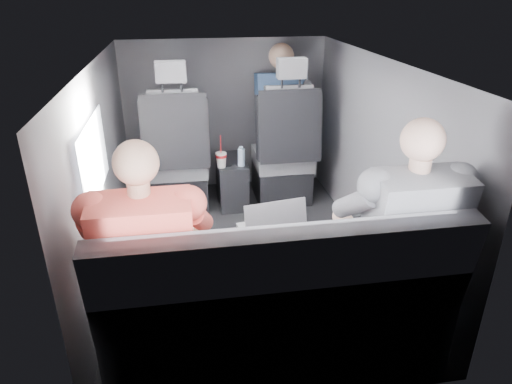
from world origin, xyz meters
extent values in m
plane|color=black|center=(0.00, 0.00, 0.00)|extent=(2.60, 2.60, 0.00)
plane|color=#B2B2AD|center=(0.00, 0.00, 1.35)|extent=(2.60, 2.60, 0.00)
cube|color=#56565B|center=(-0.90, 0.00, 0.68)|extent=(0.02, 2.60, 1.35)
cube|color=#56565B|center=(0.90, 0.00, 0.68)|extent=(0.02, 2.60, 1.35)
cube|color=#56565B|center=(0.00, 1.30, 0.68)|extent=(1.80, 0.02, 1.35)
cube|color=#56565B|center=(0.00, -1.30, 0.68)|extent=(1.80, 0.02, 1.35)
cube|color=white|center=(-0.88, -0.30, 0.90)|extent=(0.02, 0.75, 0.42)
cube|color=black|center=(0.45, 0.67, 0.80)|extent=(0.35, 0.11, 0.59)
cube|color=black|center=(-0.45, 0.92, 0.15)|extent=(0.46, 0.48, 0.30)
cube|color=slate|center=(-0.45, 0.90, 0.38)|extent=(0.48, 0.46, 0.14)
cube|color=slate|center=(-0.45, 0.70, 0.75)|extent=(0.38, 0.18, 0.61)
cube|color=black|center=(-0.67, 0.70, 0.72)|extent=(0.08, 0.21, 0.53)
cube|color=black|center=(-0.23, 0.70, 0.72)|extent=(0.08, 0.21, 0.53)
cube|color=black|center=(-0.45, 0.64, 0.74)|extent=(0.50, 0.11, 0.58)
cube|color=slate|center=(-0.45, 0.66, 1.19)|extent=(0.22, 0.10, 0.15)
cube|color=black|center=(0.45, 0.92, 0.15)|extent=(0.46, 0.48, 0.30)
cube|color=slate|center=(0.45, 0.90, 0.38)|extent=(0.48, 0.46, 0.14)
cube|color=slate|center=(0.45, 0.70, 0.75)|extent=(0.38, 0.18, 0.61)
cube|color=black|center=(0.23, 0.70, 0.72)|extent=(0.08, 0.21, 0.53)
cube|color=black|center=(0.67, 0.70, 0.72)|extent=(0.08, 0.21, 0.53)
cube|color=black|center=(0.45, 0.64, 0.74)|extent=(0.50, 0.11, 0.58)
cube|color=slate|center=(0.45, 0.66, 1.19)|extent=(0.22, 0.10, 0.15)
cube|color=black|center=(0.00, 0.88, 0.20)|extent=(0.24, 0.48, 0.40)
cylinder|color=black|center=(-0.05, 0.76, 0.41)|extent=(0.09, 0.09, 0.01)
cylinder|color=black|center=(0.06, 0.76, 0.41)|extent=(0.09, 0.09, 0.01)
cube|color=slate|center=(0.00, -1.02, 0.23)|extent=(1.60, 0.50, 0.45)
cube|color=slate|center=(0.00, -1.25, 0.68)|extent=(1.60, 0.17, 0.47)
cylinder|color=red|center=(-0.10, 0.72, 0.50)|extent=(0.09, 0.09, 0.02)
cylinder|color=white|center=(-0.10, 0.72, 0.52)|extent=(0.09, 0.09, 0.01)
cylinder|color=red|center=(-0.10, 0.72, 0.60)|extent=(0.01, 0.01, 0.15)
cylinder|color=#ABCCE8|center=(0.07, 0.73, 0.47)|extent=(0.06, 0.06, 0.15)
cylinder|color=#ABCCE8|center=(0.07, 0.73, 0.56)|extent=(0.03, 0.03, 0.02)
cube|color=silver|center=(-0.53, -0.70, 0.59)|extent=(0.39, 0.32, 0.02)
cube|color=silver|center=(-0.53, -0.72, 0.60)|extent=(0.30, 0.20, 0.00)
cube|color=silver|center=(-0.53, -0.63, 0.60)|extent=(0.11, 0.08, 0.00)
cube|color=silver|center=(-0.53, -0.85, 0.71)|extent=(0.34, 0.15, 0.23)
cube|color=silver|center=(-0.53, -0.85, 0.71)|extent=(0.30, 0.12, 0.20)
cube|color=#A8A8AD|center=(0.03, -0.70, 0.59)|extent=(0.35, 0.27, 0.02)
cube|color=silver|center=(0.03, -0.71, 0.60)|extent=(0.28, 0.16, 0.00)
cube|color=#A8A8AD|center=(0.03, -0.63, 0.60)|extent=(0.10, 0.06, 0.00)
cube|color=#A8A8AD|center=(0.03, -0.83, 0.70)|extent=(0.32, 0.12, 0.21)
cube|color=silver|center=(0.03, -0.83, 0.70)|extent=(0.28, 0.09, 0.18)
cube|color=black|center=(0.65, -0.74, 0.59)|extent=(0.36, 0.28, 0.02)
cube|color=black|center=(0.65, -0.75, 0.60)|extent=(0.29, 0.17, 0.00)
cube|color=black|center=(0.65, -0.67, 0.60)|extent=(0.11, 0.07, 0.00)
cube|color=black|center=(0.65, -0.88, 0.71)|extent=(0.34, 0.12, 0.22)
cube|color=silver|center=(0.65, -0.88, 0.71)|extent=(0.30, 0.10, 0.19)
cube|color=#2F2F34|center=(-0.69, -0.90, 0.51)|extent=(0.15, 0.44, 0.13)
cube|color=#2F2F34|center=(-0.47, -0.90, 0.51)|extent=(0.15, 0.44, 0.13)
cube|color=#2F2F34|center=(-0.69, -0.67, 0.23)|extent=(0.13, 0.13, 0.45)
cube|color=#2F2F34|center=(-0.47, -0.67, 0.23)|extent=(0.13, 0.13, 0.45)
cube|color=#EA4F4D|center=(-0.58, -1.10, 0.76)|extent=(0.40, 0.27, 0.54)
sphere|color=tan|center=(-0.58, -1.07, 1.15)|extent=(0.18, 0.18, 0.18)
cylinder|color=tan|center=(-0.78, -0.82, 0.67)|extent=(0.11, 0.28, 0.12)
cylinder|color=tan|center=(-0.38, -0.82, 0.67)|extent=(0.11, 0.28, 0.12)
cube|color=navy|center=(0.49, -0.90, 0.52)|extent=(0.16, 0.46, 0.13)
cube|color=navy|center=(0.71, -0.90, 0.52)|extent=(0.16, 0.46, 0.13)
cube|color=navy|center=(0.49, -0.66, 0.23)|extent=(0.13, 0.13, 0.45)
cube|color=navy|center=(0.71, -0.66, 0.23)|extent=(0.13, 0.13, 0.45)
cube|color=slate|center=(0.60, -1.10, 0.77)|extent=(0.41, 0.28, 0.56)
sphere|color=beige|center=(0.60, -1.07, 1.18)|extent=(0.19, 0.19, 0.19)
cylinder|color=beige|center=(0.39, -0.82, 0.68)|extent=(0.12, 0.29, 0.12)
cylinder|color=beige|center=(0.81, -0.82, 0.68)|extent=(0.12, 0.29, 0.12)
cube|color=navy|center=(0.47, 1.08, 0.78)|extent=(0.43, 0.27, 0.62)
sphere|color=tan|center=(0.47, 1.10, 1.22)|extent=(0.21, 0.21, 0.21)
cube|color=navy|center=(0.47, 1.14, 0.49)|extent=(0.36, 0.43, 0.13)
camera|label=1|loc=(-0.39, -2.76, 1.77)|focal=32.00mm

